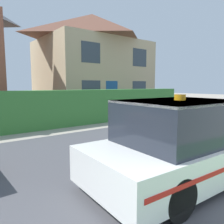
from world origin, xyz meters
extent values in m
cube|color=#4C4C51|center=(0.00, 4.24, 0.01)|extent=(28.00, 6.44, 0.01)
cube|color=#3D7F38|center=(-0.10, 8.96, 0.79)|extent=(15.48, 0.77, 1.59)
cylinder|color=black|center=(1.25, 3.14, 0.31)|extent=(0.60, 0.23, 0.60)
cylinder|color=black|center=(-1.45, 1.74, 0.31)|extent=(0.60, 0.23, 0.60)
cylinder|color=black|center=(-1.37, 3.27, 0.31)|extent=(0.60, 0.23, 0.60)
cube|color=white|center=(-0.10, 2.44, 0.48)|extent=(4.32, 1.94, 0.61)
cube|color=#232833|center=(-0.45, 2.46, 1.16)|extent=(2.13, 1.66, 0.75)
cube|color=white|center=(-0.45, 2.46, 1.51)|extent=(2.13, 1.66, 0.04)
cube|color=red|center=(-0.05, 3.31, 0.53)|extent=(4.02, 0.21, 0.07)
cylinder|color=orange|center=(-0.45, 2.46, 1.59)|extent=(0.20, 0.20, 0.11)
cube|color=tan|center=(5.96, 15.34, 2.61)|extent=(7.88, 6.38, 5.23)
pyramid|color=brown|center=(5.96, 15.34, 6.31)|extent=(8.27, 6.70, 2.16)
cube|color=navy|center=(5.47, 12.14, 1.05)|extent=(1.00, 0.02, 2.10)
cube|color=#333D47|center=(3.80, 12.14, 1.46)|extent=(1.40, 0.02, 1.30)
cube|color=#333D47|center=(8.13, 12.14, 1.46)|extent=(1.40, 0.02, 1.30)
cube|color=#333D47|center=(3.80, 12.14, 3.87)|extent=(1.40, 0.02, 1.30)
cube|color=#333D47|center=(8.13, 12.14, 3.87)|extent=(1.40, 0.02, 1.30)
camera|label=1|loc=(-3.80, 0.11, 1.80)|focal=35.00mm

